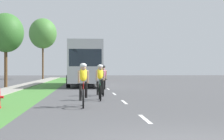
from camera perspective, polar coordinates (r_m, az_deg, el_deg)
name	(u,v)px	position (r m, az deg, el deg)	size (l,w,h in m)	color
ground_plane	(107,88)	(26.07, -0.78, -2.92)	(120.00, 120.00, 0.00)	#4C4C4F
grass_verge	(42,88)	(26.19, -11.06, -2.90)	(2.27, 70.00, 0.01)	#478438
sidewalk_concrete	(15,88)	(26.49, -15.29, -2.86)	(1.66, 70.00, 0.10)	#9E998E
lane_markings_center	(104,86)	(30.05, -1.26, -2.52)	(0.12, 52.71, 0.01)	white
cyclist_lead	(83,85)	(12.87, -4.61, -2.33)	(0.42, 1.72, 1.58)	black
cyclist_trailing	(100,82)	(15.73, -1.93, -1.90)	(0.42, 1.72, 1.58)	black
cyclist_distant	(103,80)	(18.39, -1.49, -1.62)	(0.42, 1.72, 1.58)	black
bus_silver	(85,62)	(30.31, -4.31, 1.24)	(2.78, 11.60, 3.48)	#A5A8AD
pickup_red	(85,74)	(47.24, -4.30, -0.59)	(2.22, 5.10, 1.64)	red
sedan_black	(83,73)	(60.35, -4.62, -0.51)	(1.98, 4.30, 1.52)	black
suv_white	(85,72)	(68.94, -4.34, -0.29)	(2.15, 4.70, 1.79)	silver
street_tree_near	(6,33)	(27.70, -16.61, 5.68)	(2.65, 2.65, 5.55)	brown
street_tree_far	(43,34)	(52.05, -10.98, 5.74)	(3.92, 3.92, 8.69)	brown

